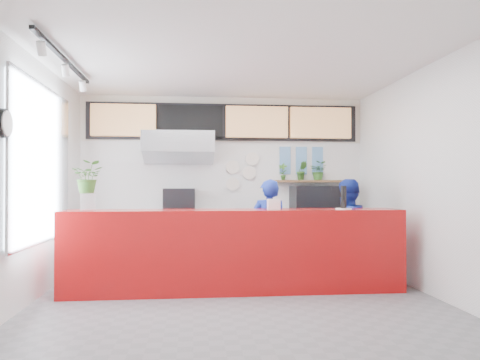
% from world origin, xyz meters
% --- Properties ---
extents(floor, '(5.00, 5.00, 0.00)m').
position_xyz_m(floor, '(0.00, 0.00, 0.00)').
color(floor, slate).
rests_on(floor, ground).
extents(ceiling, '(5.00, 5.00, 0.00)m').
position_xyz_m(ceiling, '(0.00, 0.00, 3.00)').
color(ceiling, silver).
extents(wall_back, '(5.00, 0.00, 5.00)m').
position_xyz_m(wall_back, '(0.00, 2.50, 1.50)').
color(wall_back, white).
rests_on(wall_back, ground).
extents(wall_left, '(0.00, 5.00, 5.00)m').
position_xyz_m(wall_left, '(-2.50, 0.00, 1.50)').
color(wall_left, white).
rests_on(wall_left, ground).
extents(wall_right, '(0.00, 5.00, 5.00)m').
position_xyz_m(wall_right, '(2.50, 0.00, 1.50)').
color(wall_right, white).
rests_on(wall_right, ground).
extents(service_counter, '(4.50, 0.60, 1.10)m').
position_xyz_m(service_counter, '(0.00, 0.40, 0.55)').
color(service_counter, '#A50B0C').
rests_on(service_counter, ground).
extents(cream_band, '(5.00, 0.02, 0.80)m').
position_xyz_m(cream_band, '(0.00, 2.49, 2.60)').
color(cream_band, beige).
rests_on(cream_band, wall_back).
extents(prep_bench, '(1.80, 0.60, 0.90)m').
position_xyz_m(prep_bench, '(-0.80, 2.20, 0.45)').
color(prep_bench, '#B2B5BA').
rests_on(prep_bench, ground).
extents(panini_oven, '(0.54, 0.54, 0.47)m').
position_xyz_m(panini_oven, '(-0.78, 2.20, 1.14)').
color(panini_oven, black).
rests_on(panini_oven, prep_bench).
extents(extraction_hood, '(1.20, 0.70, 0.35)m').
position_xyz_m(extraction_hood, '(-0.80, 2.15, 2.15)').
color(extraction_hood, '#B2B5BA').
rests_on(extraction_hood, ceiling).
extents(hood_lip, '(1.20, 0.69, 0.31)m').
position_xyz_m(hood_lip, '(-0.80, 2.15, 1.95)').
color(hood_lip, '#B2B5BA').
rests_on(hood_lip, ceiling).
extents(right_bench, '(1.80, 0.60, 0.90)m').
position_xyz_m(right_bench, '(1.50, 2.20, 0.45)').
color(right_bench, '#B2B5BA').
rests_on(right_bench, ground).
extents(espresso_machine, '(0.81, 0.58, 0.52)m').
position_xyz_m(espresso_machine, '(1.58, 2.20, 1.16)').
color(espresso_machine, black).
rests_on(espresso_machine, right_bench).
extents(espresso_tray, '(0.68, 0.57, 0.05)m').
position_xyz_m(espresso_tray, '(1.58, 2.20, 1.38)').
color(espresso_tray, '#BABDC2').
rests_on(espresso_tray, espresso_machine).
extents(herb_shelf, '(1.40, 0.18, 0.04)m').
position_xyz_m(herb_shelf, '(1.60, 2.40, 1.50)').
color(herb_shelf, brown).
rests_on(herb_shelf, wall_back).
extents(menu_board_far_left, '(1.10, 0.10, 0.55)m').
position_xyz_m(menu_board_far_left, '(-1.75, 2.38, 2.55)').
color(menu_board_far_left, tan).
rests_on(menu_board_far_left, wall_back).
extents(menu_board_mid_left, '(1.10, 0.10, 0.55)m').
position_xyz_m(menu_board_mid_left, '(-0.59, 2.38, 2.55)').
color(menu_board_mid_left, black).
rests_on(menu_board_mid_left, wall_back).
extents(menu_board_mid_right, '(1.10, 0.10, 0.55)m').
position_xyz_m(menu_board_mid_right, '(0.57, 2.38, 2.55)').
color(menu_board_mid_right, tan).
rests_on(menu_board_mid_right, wall_back).
extents(menu_board_far_right, '(1.10, 0.10, 0.55)m').
position_xyz_m(menu_board_far_right, '(1.73, 2.38, 2.55)').
color(menu_board_far_right, tan).
rests_on(menu_board_far_right, wall_back).
extents(soffit, '(4.80, 0.04, 0.65)m').
position_xyz_m(soffit, '(0.00, 2.46, 2.55)').
color(soffit, black).
rests_on(soffit, wall_back).
extents(window_pane, '(0.04, 2.20, 1.90)m').
position_xyz_m(window_pane, '(-2.47, 0.30, 1.70)').
color(window_pane, silver).
rests_on(window_pane, wall_left).
extents(window_frame, '(0.03, 2.30, 2.00)m').
position_xyz_m(window_frame, '(-2.45, 0.30, 1.70)').
color(window_frame, '#B2B5BA').
rests_on(window_frame, wall_left).
extents(wall_clock_rim, '(0.05, 0.30, 0.30)m').
position_xyz_m(wall_clock_rim, '(-2.46, -0.90, 2.05)').
color(wall_clock_rim, black).
rests_on(wall_clock_rim, wall_left).
extents(wall_clock_face, '(0.02, 0.26, 0.26)m').
position_xyz_m(wall_clock_face, '(-2.43, -0.90, 2.05)').
color(wall_clock_face, white).
rests_on(wall_clock_face, wall_left).
extents(track_rail, '(0.05, 2.40, 0.04)m').
position_xyz_m(track_rail, '(-2.10, 0.00, 2.94)').
color(track_rail, black).
rests_on(track_rail, ceiling).
extents(dec_plate_a, '(0.24, 0.03, 0.24)m').
position_xyz_m(dec_plate_a, '(0.15, 2.47, 1.75)').
color(dec_plate_a, silver).
rests_on(dec_plate_a, wall_back).
extents(dec_plate_b, '(0.24, 0.03, 0.24)m').
position_xyz_m(dec_plate_b, '(0.45, 2.47, 1.65)').
color(dec_plate_b, silver).
rests_on(dec_plate_b, wall_back).
extents(dec_plate_c, '(0.24, 0.03, 0.24)m').
position_xyz_m(dec_plate_c, '(0.15, 2.47, 1.45)').
color(dec_plate_c, silver).
rests_on(dec_plate_c, wall_back).
extents(dec_plate_d, '(0.24, 0.03, 0.24)m').
position_xyz_m(dec_plate_d, '(0.50, 2.47, 1.90)').
color(dec_plate_d, silver).
rests_on(dec_plate_d, wall_back).
extents(photo_frame_a, '(0.20, 0.02, 0.25)m').
position_xyz_m(photo_frame_a, '(1.10, 2.48, 2.00)').
color(photo_frame_a, '#598CBF').
rests_on(photo_frame_a, wall_back).
extents(photo_frame_b, '(0.20, 0.02, 0.25)m').
position_xyz_m(photo_frame_b, '(1.40, 2.48, 2.00)').
color(photo_frame_b, '#598CBF').
rests_on(photo_frame_b, wall_back).
extents(photo_frame_c, '(0.20, 0.02, 0.25)m').
position_xyz_m(photo_frame_c, '(1.70, 2.48, 2.00)').
color(photo_frame_c, '#598CBF').
rests_on(photo_frame_c, wall_back).
extents(photo_frame_d, '(0.20, 0.02, 0.25)m').
position_xyz_m(photo_frame_d, '(1.10, 2.48, 1.75)').
color(photo_frame_d, '#598CBF').
rests_on(photo_frame_d, wall_back).
extents(photo_frame_e, '(0.20, 0.02, 0.25)m').
position_xyz_m(photo_frame_e, '(1.40, 2.48, 1.75)').
color(photo_frame_e, '#598CBF').
rests_on(photo_frame_e, wall_back).
extents(photo_frame_f, '(0.20, 0.02, 0.25)m').
position_xyz_m(photo_frame_f, '(1.70, 2.48, 1.75)').
color(photo_frame_f, '#598CBF').
rests_on(photo_frame_f, wall_back).
extents(staff_center, '(0.59, 0.43, 1.51)m').
position_xyz_m(staff_center, '(0.57, 1.04, 0.76)').
color(staff_center, navy).
rests_on(staff_center, ground).
extents(staff_right, '(0.92, 0.86, 1.52)m').
position_xyz_m(staff_right, '(1.71, 0.90, 0.76)').
color(staff_right, navy).
rests_on(staff_right, ground).
extents(herb_a, '(0.19, 0.17, 0.31)m').
position_xyz_m(herb_a, '(1.04, 2.40, 1.67)').
color(herb_a, '#356A25').
rests_on(herb_a, herb_shelf).
extents(herb_b, '(0.20, 0.17, 0.34)m').
position_xyz_m(herb_b, '(1.39, 2.40, 1.69)').
color(herb_b, '#356A25').
rests_on(herb_b, herb_shelf).
extents(herb_c, '(0.38, 0.36, 0.34)m').
position_xyz_m(herb_c, '(1.70, 2.40, 1.69)').
color(herb_c, '#356A25').
rests_on(herb_c, herb_shelf).
extents(glass_vase, '(0.25, 0.25, 0.23)m').
position_xyz_m(glass_vase, '(-1.90, 0.35, 1.22)').
color(glass_vase, white).
rests_on(glass_vase, service_counter).
extents(basil_vase, '(0.39, 0.34, 0.42)m').
position_xyz_m(basil_vase, '(-1.90, 0.35, 1.53)').
color(basil_vase, '#356A25').
rests_on(basil_vase, glass_vase).
extents(napkin_holder, '(0.17, 0.12, 0.14)m').
position_xyz_m(napkin_holder, '(0.52, 0.37, 1.17)').
color(napkin_holder, white).
rests_on(napkin_holder, service_counter).
extents(white_plate, '(0.23, 0.23, 0.02)m').
position_xyz_m(white_plate, '(1.46, 0.30, 1.11)').
color(white_plate, white).
rests_on(white_plate, service_counter).
extents(pepper_mill, '(0.08, 0.08, 0.31)m').
position_xyz_m(pepper_mill, '(1.46, 0.30, 1.27)').
color(pepper_mill, black).
rests_on(pepper_mill, white_plate).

